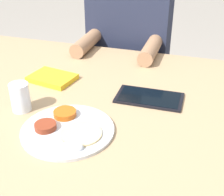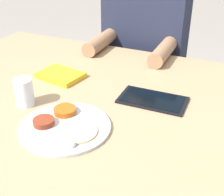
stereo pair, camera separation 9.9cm
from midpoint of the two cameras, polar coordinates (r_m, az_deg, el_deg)
dining_table at (r=1.36m, az=-5.22°, el=-13.10°), size 1.29×1.08×0.73m
thali_tray at (r=0.96m, az=-5.82°, el=-5.17°), size 0.28×0.28×0.03m
red_notebook at (r=1.28m, az=-7.20°, el=4.05°), size 0.19×0.15×0.02m
tablet_device at (r=1.12m, az=9.97°, el=-0.41°), size 0.24×0.13×0.01m
person_diner at (r=1.78m, az=7.29°, el=5.03°), size 0.43×0.46×1.20m
drinking_glass at (r=1.09m, az=-13.29°, el=0.96°), size 0.06×0.06×0.10m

